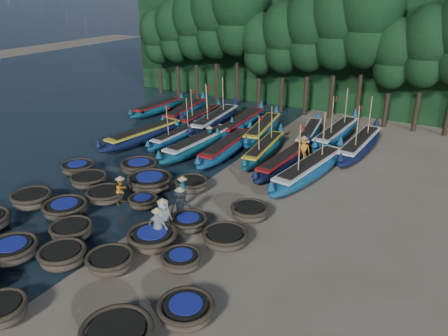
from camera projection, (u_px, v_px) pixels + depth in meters
The scene contains 58 objects.
ground at pixel (171, 205), 23.42m from camera, with size 120.00×120.00×0.00m, color gray.
foliage_wall at pixel (320, 53), 40.17m from camera, with size 40.00×3.00×10.00m, color black.
coracle_3 at pixel (1, 310), 15.33m from camera, with size 1.88×1.88×0.75m.
coracle_4 at pixel (117, 336), 14.13m from camera, with size 2.74×2.74×0.85m.
coracle_6 at pixel (12, 250), 18.78m from camera, with size 2.74×2.74×0.74m.
coracle_7 at pixel (63, 256), 18.31m from camera, with size 2.14×2.14×0.80m.
coracle_8 at pixel (110, 261), 18.03m from camera, with size 2.07×2.07×0.73m.
coracle_9 at pixel (186, 310), 15.32m from camera, with size 2.50×2.50×0.74m.
coracle_10 at pixel (32, 199), 23.04m from camera, with size 2.29×2.29×0.85m.
coracle_11 at pixel (65, 208), 22.19m from camera, with size 2.39×2.39×0.75m.
coracle_12 at pixel (72, 231), 20.23m from camera, with size 2.07×2.07×0.75m.
coracle_13 at pixel (152, 238), 19.55m from camera, with size 2.69×2.69×0.81m.
coracle_14 at pixel (181, 260), 18.17m from camera, with size 2.02×2.02×0.67m.
coracle_15 at pixel (89, 180), 25.48m from camera, with size 2.52×2.52×0.70m.
coracle_16 at pixel (105, 195), 23.70m from camera, with size 2.32×2.32×0.68m.
coracle_17 at pixel (143, 201), 23.05m from camera, with size 1.59×1.59×0.63m.
coracle_18 at pixel (188, 222), 21.03m from camera, with size 1.86×1.86×0.66m.
coracle_19 at pixel (225, 237), 19.75m from camera, with size 2.30×2.30×0.70m.
coracle_20 at pixel (78, 168), 27.17m from camera, with size 2.52×2.52×0.68m.
coracle_21 at pixel (139, 167), 27.19m from camera, with size 2.43×2.43×0.77m.
coracle_22 at pixel (150, 182), 25.01m from camera, with size 3.15×3.15×0.85m.
coracle_23 at pixel (191, 184), 24.90m from camera, with size 2.08×2.08×0.72m.
coracle_24 at pixel (250, 211), 21.94m from camera, with size 2.21×2.21×0.73m.
long_boat_2 at pixel (144, 135), 32.38m from camera, with size 2.65×8.62×1.53m.
long_boat_3 at pixel (179, 135), 32.54m from camera, with size 1.44×7.31×3.11m.
long_boat_4 at pixel (199, 143), 30.63m from camera, with size 2.14×8.87×1.56m.
long_boat_5 at pixel (227, 147), 30.00m from camera, with size 1.87×8.33×1.47m.
long_boat_6 at pixel (264, 149), 29.77m from camera, with size 2.11×7.75×3.31m.
long_boat_7 at pixel (284, 161), 27.77m from camera, with size 1.92×7.75×1.37m.
long_boat_8 at pixel (309, 169), 26.33m from camera, with size 2.83×9.14×3.92m.
long_boat_9 at pixel (158, 108), 39.66m from camera, with size 1.67×7.36×1.30m.
long_boat_10 at pixel (185, 112), 38.21m from camera, with size 2.78×8.36×1.49m.
long_boat_11 at pixel (199, 117), 37.03m from camera, with size 1.66×7.37×3.13m.
long_boat_12 at pixel (215, 120), 35.70m from camera, with size 2.48×9.07×3.87m.
long_boat_13 at pixel (241, 123), 35.01m from camera, with size 2.02×8.80×1.55m.
long_boat_14 at pixel (263, 129), 33.60m from camera, with size 2.83×8.55×1.52m.
long_boat_15 at pixel (309, 133), 32.92m from camera, with size 2.49×7.48×1.33m.
long_boat_16 at pixel (336, 134), 32.55m from camera, with size 2.05×9.01×3.83m.
long_boat_17 at pixel (360, 145), 30.31m from camera, with size 1.93×8.95×3.80m.
fisherman_0 at pixel (163, 216), 20.39m from camera, with size 0.84×1.03×2.01m.
fisherman_1 at pixel (183, 191), 22.92m from camera, with size 0.52×0.68×1.88m.
fisherman_2 at pixel (121, 189), 23.34m from camera, with size 0.59×0.75×1.71m.
fisherman_3 at pixel (181, 205), 21.51m from camera, with size 1.09×1.34×2.01m.
fisherman_4 at pixel (158, 225), 19.70m from camera, with size 1.02×0.52×1.93m.
fisherman_5 at pixel (209, 137), 31.08m from camera, with size 0.87×1.56×1.81m.
fisherman_6 at pixel (303, 149), 28.66m from camera, with size 1.02×0.91×1.95m.
tree_0 at pixel (158, 36), 44.34m from camera, with size 3.68×3.68×8.68m.
tree_1 at pixel (176, 30), 43.02m from camera, with size 4.09×4.09×9.65m.
tree_2 at pixel (195, 24), 41.70m from camera, with size 4.51×4.51×10.63m.
tree_3 at pixel (216, 17), 40.38m from camera, with size 4.92×4.92×11.60m.
tree_4 at pixel (238, 11), 39.05m from camera, with size 5.34×5.34×12.58m.
tree_5 at pixel (260, 43), 39.06m from camera, with size 3.68×3.68×8.68m.
tree_6 at pixel (284, 37), 37.74m from camera, with size 4.09×4.09×9.65m.
tree_7 at pixel (310, 30), 36.42m from camera, with size 4.51×4.51×10.63m.
tree_8 at pixel (338, 23), 35.10m from camera, with size 4.92×4.92×11.60m.
tree_9 at pixel (369, 15), 33.78m from camera, with size 5.34×5.34×12.58m.
tree_10 at pixel (394, 53), 33.79m from camera, with size 3.68×3.68×8.68m.
tree_11 at pixel (428, 46), 32.47m from camera, with size 4.09×4.09×9.65m.
Camera 1 is at (12.81, -16.55, 11.06)m, focal length 35.00 mm.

